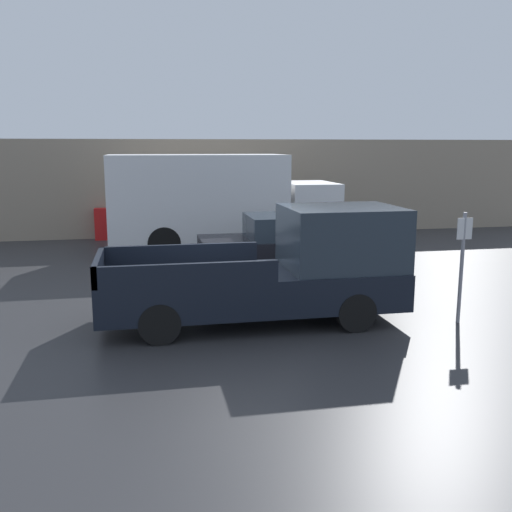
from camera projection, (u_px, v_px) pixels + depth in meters
ground_plane at (246, 318)px, 11.20m from camera, size 60.00×60.00×0.00m
building_wall at (195, 188)px, 21.23m from camera, size 28.00×0.15×3.58m
pickup_truck at (282, 270)px, 10.85m from camera, size 5.67×2.04×2.19m
car at (294, 245)px, 14.61m from camera, size 4.70×1.96×1.61m
delivery_truck at (215, 199)px, 18.14m from camera, size 7.20×2.55×3.07m
parking_sign at (462, 261)px, 10.67m from camera, size 0.30×0.07×2.12m
newspaper_box at (101, 224)px, 20.50m from camera, size 0.45×0.40×1.14m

